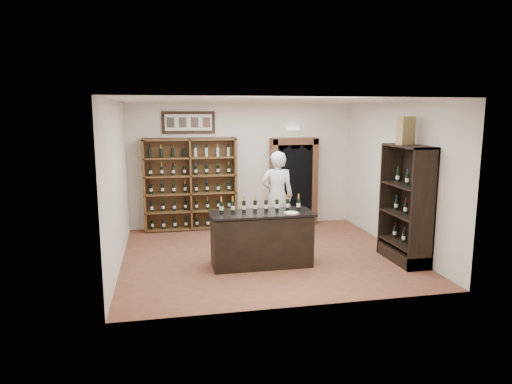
% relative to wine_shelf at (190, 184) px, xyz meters
% --- Properties ---
extents(floor, '(5.50, 5.50, 0.00)m').
position_rel_wine_shelf_xyz_m(floor, '(1.30, -2.33, -1.10)').
color(floor, brown).
rests_on(floor, ground).
extents(ceiling, '(5.50, 5.50, 0.00)m').
position_rel_wine_shelf_xyz_m(ceiling, '(1.30, -2.33, 1.90)').
color(ceiling, white).
rests_on(ceiling, wall_back).
extents(wall_back, '(5.50, 0.04, 3.00)m').
position_rel_wine_shelf_xyz_m(wall_back, '(1.30, 0.17, 0.40)').
color(wall_back, white).
rests_on(wall_back, ground).
extents(wall_left, '(0.04, 5.00, 3.00)m').
position_rel_wine_shelf_xyz_m(wall_left, '(-1.45, -2.33, 0.40)').
color(wall_left, white).
rests_on(wall_left, ground).
extents(wall_right, '(0.04, 5.00, 3.00)m').
position_rel_wine_shelf_xyz_m(wall_right, '(4.05, -2.33, 0.40)').
color(wall_right, white).
rests_on(wall_right, ground).
extents(wine_shelf, '(2.20, 0.38, 2.20)m').
position_rel_wine_shelf_xyz_m(wine_shelf, '(0.00, 0.00, 0.00)').
color(wine_shelf, brown).
rests_on(wine_shelf, ground).
extents(framed_picture, '(1.25, 0.04, 0.52)m').
position_rel_wine_shelf_xyz_m(framed_picture, '(0.00, 0.14, 1.45)').
color(framed_picture, black).
rests_on(framed_picture, wall_back).
extents(arched_doorway, '(1.17, 0.35, 2.17)m').
position_rel_wine_shelf_xyz_m(arched_doorway, '(2.55, -0.00, 0.04)').
color(arched_doorway, black).
rests_on(arched_doorway, ground).
extents(emergency_light, '(0.30, 0.10, 0.10)m').
position_rel_wine_shelf_xyz_m(emergency_light, '(2.55, 0.09, 1.30)').
color(emergency_light, white).
rests_on(emergency_light, wall_back).
extents(tasting_counter, '(1.88, 0.78, 1.00)m').
position_rel_wine_shelf_xyz_m(tasting_counter, '(1.10, -2.93, -0.61)').
color(tasting_counter, black).
rests_on(tasting_counter, ground).
extents(counter_bottle_0, '(0.07, 0.07, 0.30)m').
position_rel_wine_shelf_xyz_m(counter_bottle_0, '(0.38, -2.85, 0.01)').
color(counter_bottle_0, black).
rests_on(counter_bottle_0, tasting_counter).
extents(counter_bottle_1, '(0.07, 0.07, 0.30)m').
position_rel_wine_shelf_xyz_m(counter_bottle_1, '(0.59, -2.85, 0.01)').
color(counter_bottle_1, black).
rests_on(counter_bottle_1, tasting_counter).
extents(counter_bottle_2, '(0.07, 0.07, 0.30)m').
position_rel_wine_shelf_xyz_m(counter_bottle_2, '(0.79, -2.85, 0.01)').
color(counter_bottle_2, black).
rests_on(counter_bottle_2, tasting_counter).
extents(counter_bottle_3, '(0.07, 0.07, 0.30)m').
position_rel_wine_shelf_xyz_m(counter_bottle_3, '(1.00, -2.85, 0.01)').
color(counter_bottle_3, black).
rests_on(counter_bottle_3, tasting_counter).
extents(counter_bottle_4, '(0.07, 0.07, 0.30)m').
position_rel_wine_shelf_xyz_m(counter_bottle_4, '(1.20, -2.85, 0.01)').
color(counter_bottle_4, black).
rests_on(counter_bottle_4, tasting_counter).
extents(counter_bottle_5, '(0.07, 0.07, 0.30)m').
position_rel_wine_shelf_xyz_m(counter_bottle_5, '(1.41, -2.85, 0.01)').
color(counter_bottle_5, black).
rests_on(counter_bottle_5, tasting_counter).
extents(counter_bottle_6, '(0.07, 0.07, 0.30)m').
position_rel_wine_shelf_xyz_m(counter_bottle_6, '(1.61, -2.85, 0.01)').
color(counter_bottle_6, black).
rests_on(counter_bottle_6, tasting_counter).
extents(counter_bottle_7, '(0.07, 0.07, 0.30)m').
position_rel_wine_shelf_xyz_m(counter_bottle_7, '(1.82, -2.85, 0.01)').
color(counter_bottle_7, black).
rests_on(counter_bottle_7, tasting_counter).
extents(side_cabinet, '(0.48, 1.20, 2.20)m').
position_rel_wine_shelf_xyz_m(side_cabinet, '(3.82, -3.23, -0.35)').
color(side_cabinet, black).
rests_on(side_cabinet, ground).
extents(shopkeeper, '(0.79, 0.60, 1.96)m').
position_rel_wine_shelf_xyz_m(shopkeeper, '(1.81, -1.28, -0.12)').
color(shopkeeper, silver).
rests_on(shopkeeper, ground).
extents(plate, '(0.25, 0.25, 0.02)m').
position_rel_wine_shelf_xyz_m(plate, '(1.60, -3.14, -0.09)').
color(plate, white).
rests_on(plate, tasting_counter).
extents(wine_crate, '(0.40, 0.28, 0.52)m').
position_rel_wine_shelf_xyz_m(wine_crate, '(3.76, -3.13, 1.36)').
color(wine_crate, tan).
rests_on(wine_crate, side_cabinet).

